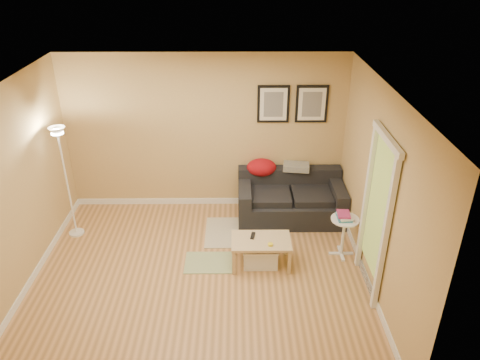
% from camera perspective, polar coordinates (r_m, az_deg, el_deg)
% --- Properties ---
extents(floor, '(4.50, 4.50, 0.00)m').
position_cam_1_polar(floor, '(6.42, -4.96, -11.92)').
color(floor, tan).
rests_on(floor, ground).
extents(ceiling, '(4.50, 4.50, 0.00)m').
position_cam_1_polar(ceiling, '(5.18, -6.12, 10.93)').
color(ceiling, white).
rests_on(ceiling, wall_back).
extents(wall_back, '(4.50, 0.00, 4.50)m').
position_cam_1_polar(wall_back, '(7.49, -4.31, 5.74)').
color(wall_back, tan).
rests_on(wall_back, ground).
extents(wall_front, '(4.50, 0.00, 4.50)m').
position_cam_1_polar(wall_front, '(4.07, -7.72, -15.59)').
color(wall_front, tan).
rests_on(wall_front, ground).
extents(wall_left, '(0.00, 4.00, 4.00)m').
position_cam_1_polar(wall_left, '(6.30, -26.34, -1.64)').
color(wall_left, tan).
rests_on(wall_left, ground).
extents(wall_right, '(0.00, 4.00, 4.00)m').
position_cam_1_polar(wall_right, '(5.93, 16.74, -1.58)').
color(wall_right, tan).
rests_on(wall_right, ground).
extents(baseboard_back, '(4.50, 0.02, 0.10)m').
position_cam_1_polar(baseboard_back, '(8.03, -4.00, -2.60)').
color(baseboard_back, white).
rests_on(baseboard_back, ground).
extents(baseboard_left, '(0.02, 4.00, 0.10)m').
position_cam_1_polar(baseboard_left, '(6.93, -24.11, -10.72)').
color(baseboard_left, white).
rests_on(baseboard_left, ground).
extents(baseboard_right, '(0.02, 4.00, 0.10)m').
position_cam_1_polar(baseboard_right, '(6.60, 15.19, -11.12)').
color(baseboard_right, white).
rests_on(baseboard_right, ground).
extents(sofa, '(1.70, 0.90, 0.75)m').
position_cam_1_polar(sofa, '(7.50, 6.31, -2.16)').
color(sofa, black).
rests_on(sofa, ground).
extents(red_throw, '(0.48, 0.36, 0.28)m').
position_cam_1_polar(red_throw, '(7.55, 2.68, 1.57)').
color(red_throw, maroon).
rests_on(red_throw, sofa).
extents(plaid_throw, '(0.45, 0.32, 0.10)m').
position_cam_1_polar(plaid_throw, '(7.60, 6.97, 1.64)').
color(plaid_throw, tan).
rests_on(plaid_throw, sofa).
extents(framed_print_left, '(0.50, 0.04, 0.60)m').
position_cam_1_polar(framed_print_left, '(7.30, 4.14, 9.34)').
color(framed_print_left, black).
rests_on(framed_print_left, wall_back).
extents(framed_print_right, '(0.50, 0.04, 0.60)m').
position_cam_1_polar(framed_print_right, '(7.38, 8.85, 9.27)').
color(framed_print_right, black).
rests_on(framed_print_right, wall_back).
extents(area_rug, '(1.25, 0.85, 0.01)m').
position_cam_1_polar(area_rug, '(7.27, 0.68, -6.46)').
color(area_rug, '#C1B999').
rests_on(area_rug, ground).
extents(green_runner, '(0.70, 0.50, 0.01)m').
position_cam_1_polar(green_runner, '(6.66, -3.76, -10.14)').
color(green_runner, '#668C4C').
rests_on(green_runner, ground).
extents(coffee_table, '(0.93, 0.74, 0.41)m').
position_cam_1_polar(coffee_table, '(6.51, 2.59, -8.88)').
color(coffee_table, tan).
rests_on(coffee_table, ground).
extents(remote_control, '(0.08, 0.17, 0.02)m').
position_cam_1_polar(remote_control, '(6.46, 1.59, -6.89)').
color(remote_control, black).
rests_on(remote_control, coffee_table).
extents(tape_roll, '(0.07, 0.07, 0.03)m').
position_cam_1_polar(tape_roll, '(6.29, 3.77, -7.96)').
color(tape_roll, yellow).
rests_on(tape_roll, coffee_table).
extents(storage_bin, '(0.49, 0.35, 0.30)m').
position_cam_1_polar(storage_bin, '(6.55, 2.53, -9.26)').
color(storage_bin, white).
rests_on(storage_bin, ground).
extents(side_table, '(0.40, 0.40, 0.61)m').
position_cam_1_polar(side_table, '(6.79, 12.61, -6.87)').
color(side_table, white).
rests_on(side_table, ground).
extents(book_stack, '(0.26, 0.30, 0.08)m').
position_cam_1_polar(book_stack, '(6.62, 12.75, -4.32)').
color(book_stack, teal).
rests_on(book_stack, side_table).
extents(floor_lamp, '(0.23, 0.23, 1.77)m').
position_cam_1_polar(floor_lamp, '(7.28, -20.52, -0.71)').
color(floor_lamp, white).
rests_on(floor_lamp, ground).
extents(doorway, '(0.12, 1.01, 2.13)m').
position_cam_1_polar(doorway, '(5.92, 16.31, -4.61)').
color(doorway, white).
rests_on(doorway, ground).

